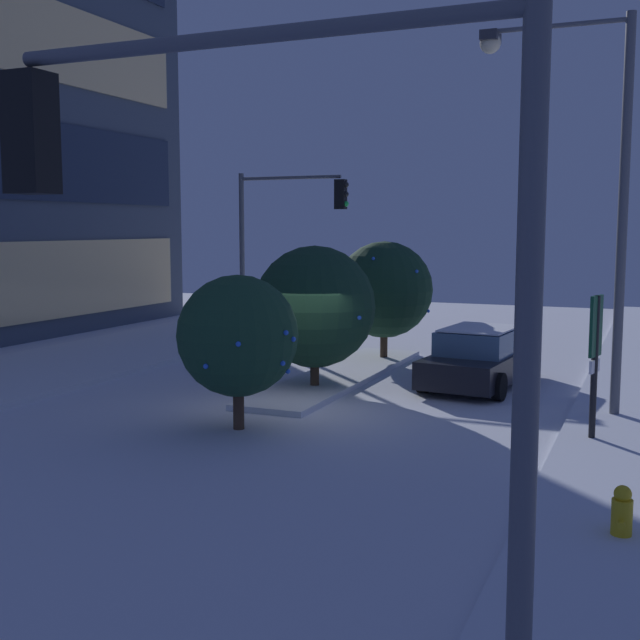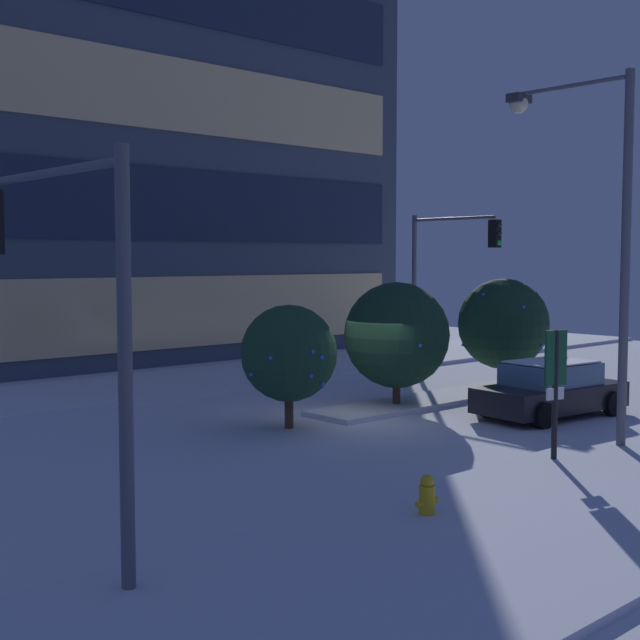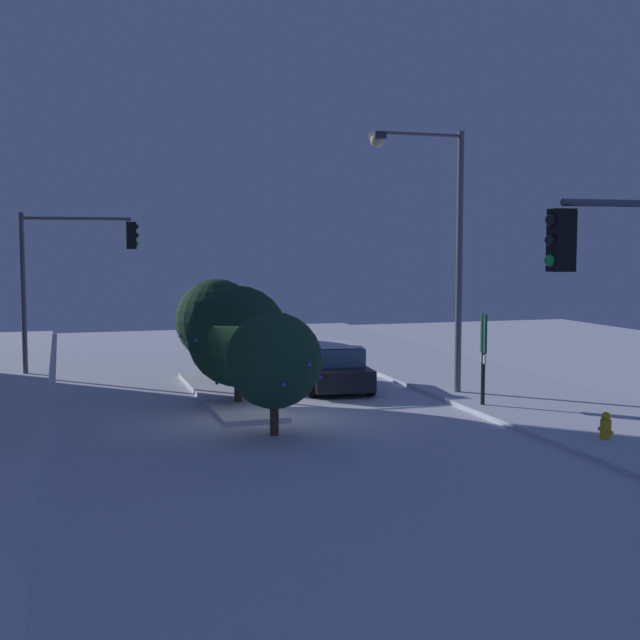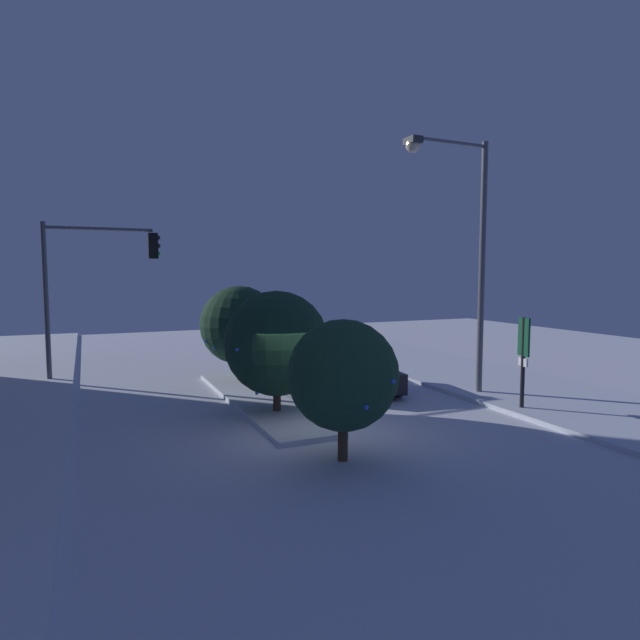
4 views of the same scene
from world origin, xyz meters
TOP-DOWN VIEW (x-y plane):
  - ground at (0.00, 0.00)m, footprint 52.00×52.00m
  - curb_strip_near at (0.00, -8.33)m, footprint 52.00×5.20m
  - median_strip at (3.93, 0.35)m, footprint 9.00×1.80m
  - car_near at (4.32, -3.27)m, footprint 4.57×2.44m
  - traffic_light_corner_far_right at (9.96, 4.87)m, footprint 0.32×4.19m
  - street_lamp_arched at (1.84, -5.80)m, footprint 0.56×3.07m
  - parking_info_sign at (-0.34, -6.31)m, footprint 0.55×0.19m
  - decorated_tree_median at (6.91, 0.12)m, footprint 2.85×2.85m
  - decorated_tree_left_of_median at (-1.83, 0.24)m, footprint 2.43×2.46m
  - decorated_tree_right_of_median at (2.20, 0.33)m, footprint 2.96×2.96m

SIDE VIEW (x-z plane):
  - ground at x=0.00m, z-range 0.00..0.00m
  - curb_strip_near at x=0.00m, z-range 0.00..0.14m
  - median_strip at x=3.93m, z-range 0.00..0.14m
  - car_near at x=4.32m, z-range -0.04..1.46m
  - parking_info_sign at x=-0.34m, z-range 0.38..3.14m
  - decorated_tree_left_of_median at x=-1.83m, z-range 0.33..3.41m
  - decorated_tree_right_of_median at x=2.20m, z-range 0.29..3.85m
  - decorated_tree_median at x=6.91m, z-range 0.36..3.95m
  - traffic_light_corner_far_right at x=9.96m, z-range 1.17..7.07m
  - street_lamp_arched at x=1.84m, z-range 1.21..9.41m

